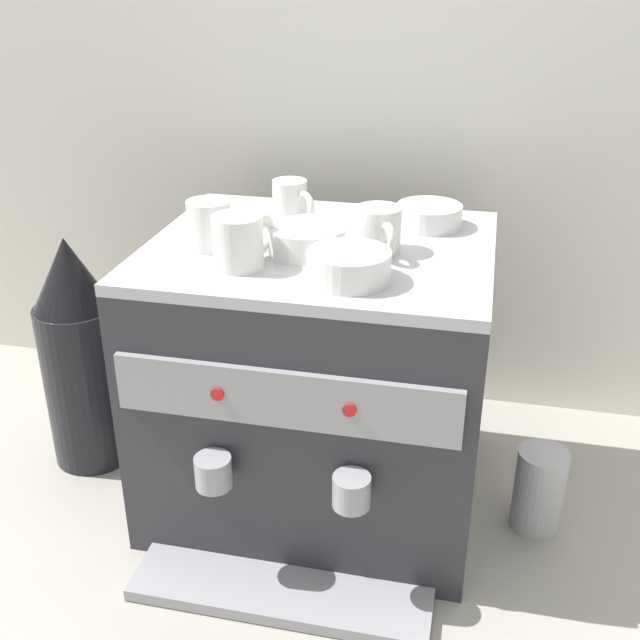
{
  "coord_description": "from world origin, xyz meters",
  "views": [
    {
      "loc": [
        0.25,
        -1.14,
        0.91
      ],
      "look_at": [
        0.0,
        0.0,
        0.35
      ],
      "focal_mm": 43.29,
      "sensor_mm": 36.0,
      "label": 1
    }
  ],
  "objects_px": {
    "ceramic_cup_1": "(291,200)",
    "ceramic_cup_3": "(379,230)",
    "ceramic_cup_0": "(210,224)",
    "milk_pitcher": "(539,489)",
    "ceramic_bowl_3": "(429,216)",
    "ceramic_cup_2": "(240,241)",
    "espresso_machine": "(319,377)",
    "ceramic_bowl_1": "(349,267)",
    "ceramic_bowl_0": "(307,240)",
    "ceramic_bowl_2": "(223,216)",
    "coffee_grinder": "(81,356)"
  },
  "relations": [
    {
      "from": "ceramic_cup_3",
      "to": "ceramic_bowl_3",
      "type": "height_order",
      "value": "ceramic_cup_3"
    },
    {
      "from": "ceramic_cup_2",
      "to": "ceramic_bowl_2",
      "type": "distance_m",
      "value": 0.2
    },
    {
      "from": "ceramic_cup_1",
      "to": "ceramic_bowl_0",
      "type": "relative_size",
      "value": 0.7
    },
    {
      "from": "ceramic_cup_0",
      "to": "ceramic_bowl_0",
      "type": "relative_size",
      "value": 0.89
    },
    {
      "from": "espresso_machine",
      "to": "ceramic_cup_0",
      "type": "relative_size",
      "value": 5.24
    },
    {
      "from": "ceramic_cup_0",
      "to": "ceramic_bowl_1",
      "type": "height_order",
      "value": "ceramic_cup_0"
    },
    {
      "from": "ceramic_bowl_0",
      "to": "ceramic_cup_3",
      "type": "bearing_deg",
      "value": 13.24
    },
    {
      "from": "ceramic_cup_2",
      "to": "ceramic_bowl_3",
      "type": "relative_size",
      "value": 1.01
    },
    {
      "from": "ceramic_bowl_3",
      "to": "coffee_grinder",
      "type": "relative_size",
      "value": 0.24
    },
    {
      "from": "ceramic_cup_3",
      "to": "milk_pitcher",
      "type": "relative_size",
      "value": 0.69
    },
    {
      "from": "ceramic_cup_0",
      "to": "milk_pitcher",
      "type": "height_order",
      "value": "ceramic_cup_0"
    },
    {
      "from": "ceramic_cup_0",
      "to": "ceramic_bowl_2",
      "type": "relative_size",
      "value": 1.06
    },
    {
      "from": "ceramic_cup_3",
      "to": "ceramic_bowl_2",
      "type": "height_order",
      "value": "ceramic_cup_3"
    },
    {
      "from": "coffee_grinder",
      "to": "milk_pitcher",
      "type": "bearing_deg",
      "value": -1.71
    },
    {
      "from": "coffee_grinder",
      "to": "ceramic_bowl_0",
      "type": "bearing_deg",
      "value": -5.52
    },
    {
      "from": "ceramic_bowl_2",
      "to": "ceramic_cup_2",
      "type": "bearing_deg",
      "value": -63.45
    },
    {
      "from": "ceramic_cup_3",
      "to": "ceramic_cup_2",
      "type": "bearing_deg",
      "value": -151.28
    },
    {
      "from": "milk_pitcher",
      "to": "espresso_machine",
      "type": "bearing_deg",
      "value": 177.63
    },
    {
      "from": "ceramic_cup_1",
      "to": "ceramic_cup_3",
      "type": "height_order",
      "value": "ceramic_cup_3"
    },
    {
      "from": "ceramic_cup_3",
      "to": "coffee_grinder",
      "type": "xyz_separation_m",
      "value": [
        -0.56,
        0.02,
        -0.3
      ]
    },
    {
      "from": "ceramic_bowl_2",
      "to": "ceramic_cup_3",
      "type": "bearing_deg",
      "value": -14.63
    },
    {
      "from": "ceramic_cup_2",
      "to": "coffee_grinder",
      "type": "xyz_separation_m",
      "value": [
        -0.37,
        0.12,
        -0.3
      ]
    },
    {
      "from": "ceramic_bowl_0",
      "to": "ceramic_bowl_1",
      "type": "bearing_deg",
      "value": -49.38
    },
    {
      "from": "ceramic_bowl_3",
      "to": "milk_pitcher",
      "type": "xyz_separation_m",
      "value": [
        0.23,
        -0.15,
        -0.43
      ]
    },
    {
      "from": "ceramic_cup_1",
      "to": "ceramic_bowl_1",
      "type": "relative_size",
      "value": 0.71
    },
    {
      "from": "ceramic_cup_2",
      "to": "ceramic_bowl_2",
      "type": "relative_size",
      "value": 1.09
    },
    {
      "from": "ceramic_bowl_0",
      "to": "coffee_grinder",
      "type": "relative_size",
      "value": 0.27
    },
    {
      "from": "coffee_grinder",
      "to": "ceramic_cup_0",
      "type": "bearing_deg",
      "value": -10.5
    },
    {
      "from": "ceramic_cup_0",
      "to": "ceramic_cup_2",
      "type": "relative_size",
      "value": 0.97
    },
    {
      "from": "ceramic_cup_3",
      "to": "ceramic_bowl_0",
      "type": "relative_size",
      "value": 0.86
    },
    {
      "from": "ceramic_bowl_1",
      "to": "milk_pitcher",
      "type": "height_order",
      "value": "ceramic_bowl_1"
    },
    {
      "from": "ceramic_cup_3",
      "to": "milk_pitcher",
      "type": "distance_m",
      "value": 0.53
    },
    {
      "from": "ceramic_bowl_2",
      "to": "ceramic_bowl_3",
      "type": "height_order",
      "value": "ceramic_bowl_3"
    },
    {
      "from": "ceramic_cup_0",
      "to": "ceramic_cup_1",
      "type": "relative_size",
      "value": 1.28
    },
    {
      "from": "ceramic_bowl_0",
      "to": "milk_pitcher",
      "type": "relative_size",
      "value": 0.81
    },
    {
      "from": "ceramic_cup_1",
      "to": "coffee_grinder",
      "type": "bearing_deg",
      "value": -164.51
    },
    {
      "from": "ceramic_cup_0",
      "to": "ceramic_cup_2",
      "type": "xyz_separation_m",
      "value": [
        0.07,
        -0.07,
        0.0
      ]
    },
    {
      "from": "espresso_machine",
      "to": "ceramic_cup_0",
      "type": "xyz_separation_m",
      "value": [
        -0.17,
        -0.05,
        0.28
      ]
    },
    {
      "from": "espresso_machine",
      "to": "ceramic_bowl_3",
      "type": "distance_m",
      "value": 0.34
    },
    {
      "from": "ceramic_cup_1",
      "to": "ceramic_bowl_0",
      "type": "xyz_separation_m",
      "value": [
        0.06,
        -0.15,
        -0.01
      ]
    },
    {
      "from": "ceramic_cup_1",
      "to": "milk_pitcher",
      "type": "xyz_separation_m",
      "value": [
        0.47,
        -0.13,
        -0.44
      ]
    },
    {
      "from": "ceramic_bowl_1",
      "to": "ceramic_bowl_0",
      "type": "bearing_deg",
      "value": 130.62
    },
    {
      "from": "ceramic_cup_0",
      "to": "ceramic_bowl_3",
      "type": "relative_size",
      "value": 0.98
    },
    {
      "from": "ceramic_cup_0",
      "to": "ceramic_bowl_3",
      "type": "distance_m",
      "value": 0.37
    },
    {
      "from": "ceramic_cup_1",
      "to": "ceramic_bowl_2",
      "type": "xyz_separation_m",
      "value": [
        -0.11,
        -0.05,
        -0.02
      ]
    },
    {
      "from": "ceramic_cup_2",
      "to": "ceramic_bowl_3",
      "type": "height_order",
      "value": "ceramic_cup_2"
    },
    {
      "from": "milk_pitcher",
      "to": "ceramic_cup_2",
      "type": "bearing_deg",
      "value": -168.63
    },
    {
      "from": "ceramic_cup_1",
      "to": "ceramic_cup_3",
      "type": "distance_m",
      "value": 0.21
    },
    {
      "from": "espresso_machine",
      "to": "ceramic_cup_0",
      "type": "height_order",
      "value": "ceramic_cup_0"
    },
    {
      "from": "ceramic_cup_3",
      "to": "ceramic_bowl_3",
      "type": "bearing_deg",
      "value": 65.28
    }
  ]
}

